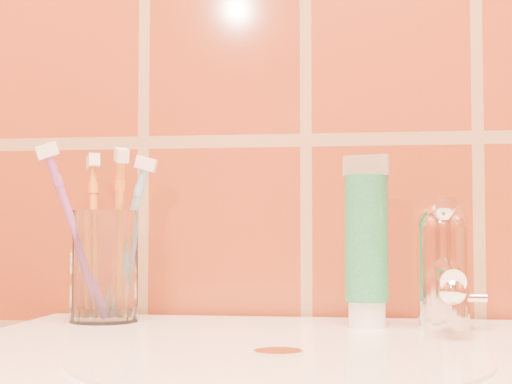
# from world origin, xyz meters

# --- Properties ---
(glass_tumbler) EXTENTS (0.09, 0.09, 0.11)m
(glass_tumbler) POSITION_xyz_m (-0.20, 1.12, 0.91)
(glass_tumbler) COLOR white
(glass_tumbler) RESTS_ON pedestal_sink
(toothpaste_tube) EXTENTS (0.05, 0.04, 0.17)m
(toothpaste_tube) POSITION_xyz_m (0.06, 1.11, 0.93)
(toothpaste_tube) COLOR white
(toothpaste_tube) RESTS_ON pedestal_sink
(faucet) EXTENTS (0.05, 0.11, 0.12)m
(faucet) POSITION_xyz_m (0.14, 1.09, 0.91)
(faucet) COLOR white
(faucet) RESTS_ON pedestal_sink
(toothbrush_0) EXTENTS (0.06, 0.08, 0.18)m
(toothbrush_0) POSITION_xyz_m (-0.21, 1.12, 0.94)
(toothbrush_0) COLOR orange
(toothbrush_0) RESTS_ON glass_tumbler
(toothbrush_1) EXTENTS (0.07, 0.07, 0.18)m
(toothbrush_1) POSITION_xyz_m (-0.18, 1.13, 0.93)
(toothbrush_1) COLOR #7DBCDF
(toothbrush_1) RESTS_ON glass_tumbler
(toothbrush_2) EXTENTS (0.14, 0.12, 0.19)m
(toothbrush_2) POSITION_xyz_m (-0.22, 1.10, 0.94)
(toothbrush_2) COLOR #8A4697
(toothbrush_2) RESTS_ON glass_tumbler
(toothbrush_3) EXTENTS (0.08, 0.10, 0.19)m
(toothbrush_3) POSITION_xyz_m (-0.18, 1.11, 0.94)
(toothbrush_3) COLOR orange
(toothbrush_3) RESTS_ON glass_tumbler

